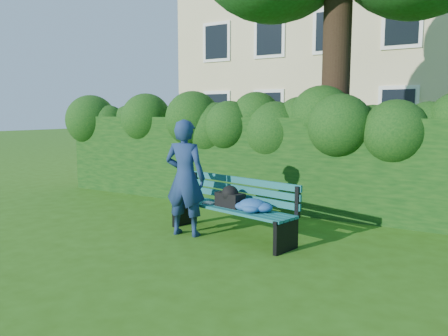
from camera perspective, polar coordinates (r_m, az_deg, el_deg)
The scene contains 5 objects.
ground at distance 7.16m, azimuth -2.50°, elevation -8.08°, with size 80.00×80.00×0.00m, color #2E5710.
apartment_building at distance 20.52m, azimuth 20.75°, elevation 18.32°, with size 16.00×8.08×12.00m.
hedge at distance 8.88m, azimuth 5.33°, elevation 0.79°, with size 10.00×1.00×1.80m.
park_bench at distance 6.62m, azimuth 1.73°, elevation -4.89°, with size 2.27×1.04×0.89m.
man_reading at distance 6.73m, azimuth -5.10°, elevation -1.30°, with size 0.65×0.43×1.79m, color navy.
Camera 1 is at (3.82, -5.75, 1.89)m, focal length 35.00 mm.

